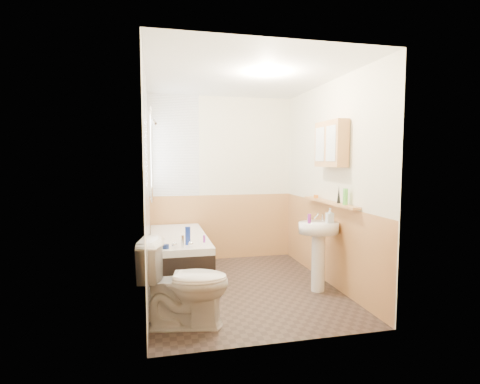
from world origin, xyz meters
name	(u,v)px	position (x,y,z in m)	size (l,w,h in m)	color
floor	(243,288)	(0.00, 0.00, 0.00)	(2.80, 2.80, 0.00)	#2C221F
ceiling	(243,76)	(0.00, 0.00, 2.50)	(2.80, 2.80, 0.00)	white
wall_back	(222,179)	(0.00, 1.41, 1.25)	(2.20, 0.02, 2.50)	#EFE8C5
wall_front	(283,196)	(0.00, -1.41, 1.25)	(2.20, 0.02, 2.50)	#EFE8C5
wall_left	(146,186)	(-1.11, 0.00, 1.25)	(0.02, 2.80, 2.50)	#EFE8C5
wall_right	(329,183)	(1.11, 0.00, 1.25)	(0.02, 2.80, 2.50)	#EFE8C5
wainscot_right	(327,243)	(1.09, 0.00, 0.50)	(0.01, 2.80, 1.00)	tan
wainscot_front	(281,285)	(0.00, -1.39, 0.50)	(2.20, 0.01, 1.00)	tan
wainscot_back	(222,227)	(0.00, 1.39, 0.50)	(2.20, 0.01, 1.00)	tan
tile_cladding_left	(148,186)	(-1.09, 0.00, 1.25)	(0.01, 2.80, 2.50)	white
tile_return_back	(174,146)	(-0.73, 1.39, 1.75)	(0.75, 0.01, 1.50)	white
window	(150,152)	(-1.06, 0.95, 1.65)	(0.03, 0.79, 0.99)	white
bathtub	(179,256)	(-0.73, 0.52, 0.30)	(0.70, 1.65, 0.72)	black
shower_riser	(152,147)	(-1.04, 0.72, 1.71)	(0.11, 0.08, 1.25)	silver
toilet	(185,283)	(-0.76, -0.88, 0.40)	(0.46, 0.82, 0.81)	white
sink	(318,242)	(0.84, -0.29, 0.58)	(0.48, 0.39, 0.92)	white
pine_shelf	(329,202)	(1.04, -0.15, 1.03)	(0.10, 1.28, 0.03)	tan
medicine_cabinet	(331,144)	(1.01, -0.21, 1.73)	(0.15, 0.60, 0.54)	tan
foam_can	(345,197)	(1.04, -0.53, 1.14)	(0.06, 0.06, 0.18)	#59C647
green_bottle	(339,194)	(1.04, -0.38, 1.15)	(0.04, 0.04, 0.21)	black
black_jar	(316,196)	(1.04, 0.23, 1.06)	(0.06, 0.06, 0.04)	orange
soap_bottle	(330,219)	(0.94, -0.36, 0.86)	(0.08, 0.17, 0.08)	silver
clear_bottle	(309,219)	(0.70, -0.33, 0.87)	(0.04, 0.04, 0.11)	purple
blue_gel	(188,236)	(-0.66, -0.07, 0.68)	(0.06, 0.04, 0.21)	#19339E
cream_jar	(166,247)	(-0.91, -0.20, 0.60)	(0.07, 0.07, 0.05)	navy
orange_bottle	(204,239)	(-0.46, 0.01, 0.62)	(0.03, 0.03, 0.08)	purple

